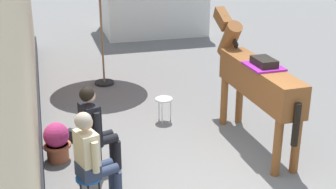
# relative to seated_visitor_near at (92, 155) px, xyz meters

# --- Properties ---
(ground_plane) EXTENTS (40.00, 40.00, 0.00)m
(ground_plane) POSITION_rel_seated_visitor_near_xyz_m (1.73, 2.93, -0.78)
(ground_plane) COLOR slate
(pub_facade_wall) EXTENTS (0.34, 14.00, 3.40)m
(pub_facade_wall) POSITION_rel_seated_visitor_near_xyz_m (-0.82, 1.43, 0.76)
(pub_facade_wall) COLOR #CCB793
(pub_facade_wall) RESTS_ON ground_plane
(seated_visitor_near) EXTENTS (0.61, 0.49, 1.39)m
(seated_visitor_near) POSITION_rel_seated_visitor_near_xyz_m (0.00, 0.00, 0.00)
(seated_visitor_near) COLOR #194C99
(seated_visitor_near) RESTS_ON ground_plane
(seated_visitor_far) EXTENTS (0.61, 0.48, 1.39)m
(seated_visitor_far) POSITION_rel_seated_visitor_near_xyz_m (0.15, 0.90, 0.00)
(seated_visitor_far) COLOR #194C99
(seated_visitor_far) RESTS_ON ground_plane
(saddled_horse_center) EXTENTS (0.52, 3.00, 2.06)m
(saddled_horse_center) POSITION_rel_seated_visitor_near_xyz_m (2.83, 1.19, 0.38)
(saddled_horse_center) COLOR brown
(saddled_horse_center) RESTS_ON ground_plane
(flower_planter_far) EXTENTS (0.43, 0.43, 0.64)m
(flower_planter_far) POSITION_rel_seated_visitor_near_xyz_m (-0.40, 1.43, -0.44)
(flower_planter_far) COLOR #A85638
(flower_planter_far) RESTS_ON ground_plane
(spare_stool_white) EXTENTS (0.32, 0.32, 0.46)m
(spare_stool_white) POSITION_rel_seated_visitor_near_xyz_m (1.61, 2.44, -0.38)
(spare_stool_white) COLOR white
(spare_stool_white) RESTS_ON ground_plane
(satchel_bag) EXTENTS (0.30, 0.27, 0.20)m
(satchel_bag) POSITION_rel_seated_visitor_near_xyz_m (-0.09, 2.04, -0.68)
(satchel_bag) COLOR black
(satchel_bag) RESTS_ON ground_plane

